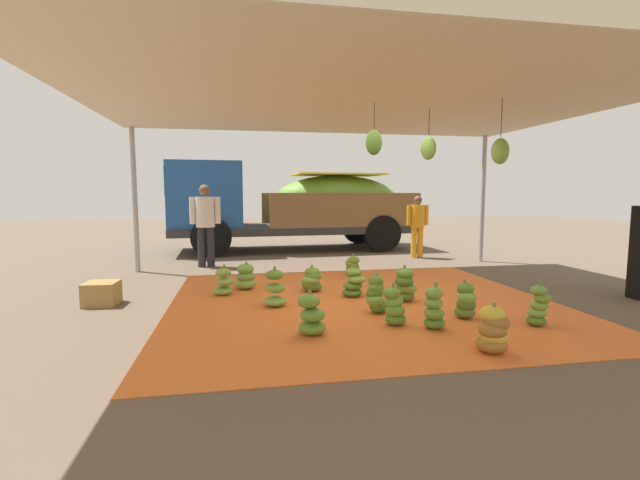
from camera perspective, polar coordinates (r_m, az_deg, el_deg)
name	(u,v)px	position (r m, az deg, el deg)	size (l,w,h in m)	color
ground_plane	(324,268)	(9.27, 0.52, -3.74)	(40.00, 40.00, 0.00)	brown
tarp_orange	(363,303)	(6.41, 5.65, -8.18)	(5.48, 5.08, 0.01)	orange
tent_canopy	(368,99)	(6.27, 6.33, 17.86)	(8.00, 7.00, 2.96)	#9EA0A5
banana_bunch_0	(405,286)	(6.52, 11.04, -5.88)	(0.42, 0.42, 0.54)	#518428
banana_bunch_1	(354,283)	(6.72, 4.43, -5.67)	(0.44, 0.42, 0.50)	#518428
banana_bunch_2	(434,309)	(5.28, 14.69, -8.77)	(0.33, 0.33, 0.55)	#518428
banana_bunch_3	(275,290)	(6.17, -5.90, -6.48)	(0.40, 0.40, 0.56)	#75A83D
banana_bunch_4	(224,283)	(6.95, -12.48, -5.49)	(0.35, 0.35, 0.48)	#75A83D
banana_bunch_5	(312,280)	(7.05, -1.09, -5.27)	(0.45, 0.44, 0.43)	#477523
banana_bunch_6	(466,302)	(5.83, 18.52, -7.68)	(0.35, 0.35, 0.50)	#518428
banana_bunch_7	(376,295)	(5.85, 7.35, -7.15)	(0.39, 0.36, 0.54)	#477523
banana_bunch_8	(311,316)	(4.92, -1.15, -9.92)	(0.38, 0.37, 0.51)	#60932D
banana_bunch_9	(353,266)	(8.45, 4.30, -3.45)	(0.37, 0.41, 0.42)	#518428
banana_bunch_10	(538,307)	(5.86, 26.68, -7.81)	(0.34, 0.32, 0.55)	#477523
banana_bunch_11	(493,331)	(4.73, 21.70, -10.97)	(0.40, 0.38, 0.50)	#996628
banana_bunch_12	(394,307)	(5.36, 9.68, -8.64)	(0.34, 0.36, 0.51)	#518428
banana_bunch_13	(246,277)	(7.32, -9.71, -4.83)	(0.47, 0.47, 0.45)	#75A83D
cargo_truck_main	(290,204)	(12.29, -3.93, 4.68)	(6.73, 2.58, 2.40)	#2D2D2D
worker_0	(417,222)	(10.99, 12.63, 2.34)	(0.56, 0.34, 1.53)	orange
worker_1	(205,219)	(9.68, -14.77, 2.64)	(0.65, 0.40, 1.77)	#26262D
crate_0	(102,293)	(6.99, -26.66, -6.27)	(0.44, 0.43, 0.33)	olive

